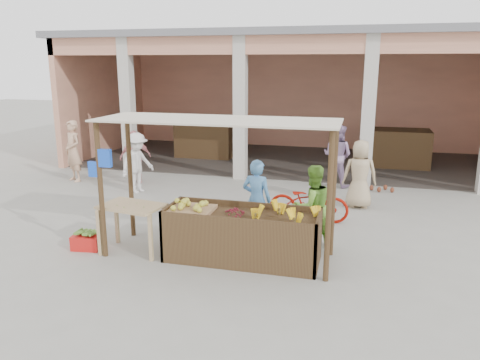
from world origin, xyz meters
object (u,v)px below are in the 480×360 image
(fruit_stall, at_px, (242,238))
(motorcycle, at_px, (309,201))
(vendor_green, at_px, (312,205))
(vendor_blue, at_px, (257,197))
(side_table, at_px, (132,213))
(red_crate, at_px, (88,242))

(fruit_stall, xyz_separation_m, motorcycle, (0.86, 2.30, 0.06))
(fruit_stall, distance_m, vendor_green, 1.44)
(fruit_stall, height_order, motorcycle, motorcycle)
(fruit_stall, xyz_separation_m, vendor_blue, (0.02, 1.01, 0.43))
(side_table, relative_size, motorcycle, 0.67)
(motorcycle, bearing_deg, vendor_green, -173.34)
(red_crate, bearing_deg, motorcycle, 27.26)
(vendor_blue, bearing_deg, motorcycle, -114.61)
(vendor_green, bearing_deg, motorcycle, -113.64)
(fruit_stall, distance_m, red_crate, 2.86)
(vendor_green, xyz_separation_m, motorcycle, (-0.21, 1.42, -0.35))
(motorcycle, bearing_deg, red_crate, 122.49)
(fruit_stall, height_order, vendor_blue, vendor_blue)
(vendor_green, height_order, motorcycle, vendor_green)
(fruit_stall, bearing_deg, motorcycle, 69.43)
(fruit_stall, xyz_separation_m, vendor_green, (1.08, 0.87, 0.41))
(motorcycle, bearing_deg, fruit_stall, 157.55)
(vendor_blue, height_order, motorcycle, vendor_blue)
(side_table, xyz_separation_m, motorcycle, (2.82, 2.43, -0.27))
(fruit_stall, bearing_deg, side_table, -176.01)
(fruit_stall, bearing_deg, vendor_green, 39.08)
(motorcycle, bearing_deg, vendor_blue, 144.98)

